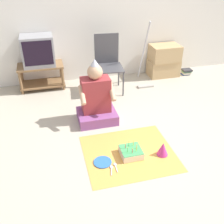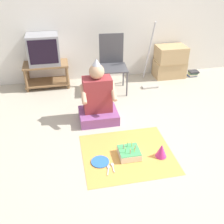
{
  "view_description": "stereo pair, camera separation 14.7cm",
  "coord_description": "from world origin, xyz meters",
  "px_view_note": "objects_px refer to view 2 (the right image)",
  "views": [
    {
      "loc": [
        -1.18,
        -2.21,
        2.01
      ],
      "look_at": [
        -0.49,
        0.43,
        0.35
      ],
      "focal_mm": 42.0,
      "sensor_mm": 36.0,
      "label": 1
    },
    {
      "loc": [
        -1.03,
        -2.24,
        2.01
      ],
      "look_at": [
        -0.49,
        0.43,
        0.35
      ],
      "focal_mm": 42.0,
      "sensor_mm": 36.0,
      "label": 2
    }
  ],
  "objects_px": {
    "tv": "(44,49)",
    "folding_chair": "(112,60)",
    "cardboard_box_stack": "(170,62)",
    "dust_mop": "(149,68)",
    "birthday_cake": "(129,153)",
    "party_hat_blue": "(161,151)",
    "paper_plate": "(100,162)",
    "person_seated": "(98,100)",
    "book_pile": "(193,73)"
  },
  "relations": [
    {
      "from": "tv",
      "to": "cardboard_box_stack",
      "type": "xyz_separation_m",
      "value": [
        2.24,
        -0.02,
        -0.37
      ]
    },
    {
      "from": "tv",
      "to": "person_seated",
      "type": "relative_size",
      "value": 0.57
    },
    {
      "from": "cardboard_box_stack",
      "to": "dust_mop",
      "type": "relative_size",
      "value": 0.52
    },
    {
      "from": "tv",
      "to": "birthday_cake",
      "type": "distance_m",
      "value": 2.37
    },
    {
      "from": "person_seated",
      "to": "dust_mop",
      "type": "bearing_deg",
      "value": 41.53
    },
    {
      "from": "book_pile",
      "to": "cardboard_box_stack",
      "type": "bearing_deg",
      "value": 170.35
    },
    {
      "from": "book_pile",
      "to": "party_hat_blue",
      "type": "xyz_separation_m",
      "value": [
        -1.42,
        -2.07,
        0.03
      ]
    },
    {
      "from": "cardboard_box_stack",
      "to": "paper_plate",
      "type": "height_order",
      "value": "cardboard_box_stack"
    },
    {
      "from": "folding_chair",
      "to": "book_pile",
      "type": "distance_m",
      "value": 1.69
    },
    {
      "from": "tv",
      "to": "birthday_cake",
      "type": "bearing_deg",
      "value": -66.31
    },
    {
      "from": "folding_chair",
      "to": "cardboard_box_stack",
      "type": "bearing_deg",
      "value": 14.71
    },
    {
      "from": "folding_chair",
      "to": "person_seated",
      "type": "distance_m",
      "value": 1.01
    },
    {
      "from": "book_pile",
      "to": "folding_chair",
      "type": "bearing_deg",
      "value": -172.05
    },
    {
      "from": "tv",
      "to": "birthday_cake",
      "type": "relative_size",
      "value": 2.11
    },
    {
      "from": "birthday_cake",
      "to": "paper_plate",
      "type": "distance_m",
      "value": 0.35
    },
    {
      "from": "tv",
      "to": "folding_chair",
      "type": "distance_m",
      "value": 1.14
    },
    {
      "from": "tv",
      "to": "book_pile",
      "type": "xyz_separation_m",
      "value": [
        2.69,
        -0.1,
        -0.61
      ]
    },
    {
      "from": "tv",
      "to": "party_hat_blue",
      "type": "height_order",
      "value": "tv"
    },
    {
      "from": "paper_plate",
      "to": "tv",
      "type": "bearing_deg",
      "value": 105.06
    },
    {
      "from": "folding_chair",
      "to": "book_pile",
      "type": "xyz_separation_m",
      "value": [
        1.61,
        0.23,
        -0.46
      ]
    },
    {
      "from": "cardboard_box_stack",
      "to": "party_hat_blue",
      "type": "bearing_deg",
      "value": -114.03
    },
    {
      "from": "dust_mop",
      "to": "birthday_cake",
      "type": "distance_m",
      "value": 1.97
    },
    {
      "from": "book_pile",
      "to": "party_hat_blue",
      "type": "bearing_deg",
      "value": -124.37
    },
    {
      "from": "cardboard_box_stack",
      "to": "person_seated",
      "type": "relative_size",
      "value": 0.66
    },
    {
      "from": "folding_chair",
      "to": "paper_plate",
      "type": "relative_size",
      "value": 4.55
    },
    {
      "from": "person_seated",
      "to": "book_pile",
      "type": "bearing_deg",
      "value": 29.68
    },
    {
      "from": "tv",
      "to": "person_seated",
      "type": "xyz_separation_m",
      "value": [
        0.69,
        -1.24,
        -0.36
      ]
    },
    {
      "from": "folding_chair",
      "to": "party_hat_blue",
      "type": "distance_m",
      "value": 1.91
    },
    {
      "from": "person_seated",
      "to": "party_hat_blue",
      "type": "bearing_deg",
      "value": -58.1
    },
    {
      "from": "folding_chair",
      "to": "party_hat_blue",
      "type": "xyz_separation_m",
      "value": [
        0.2,
        -1.85,
        -0.43
      ]
    },
    {
      "from": "tv",
      "to": "person_seated",
      "type": "height_order",
      "value": "tv"
    },
    {
      "from": "cardboard_box_stack",
      "to": "party_hat_blue",
      "type": "height_order",
      "value": "cardboard_box_stack"
    },
    {
      "from": "folding_chair",
      "to": "party_hat_blue",
      "type": "bearing_deg",
      "value": -83.92
    },
    {
      "from": "cardboard_box_stack",
      "to": "dust_mop",
      "type": "height_order",
      "value": "dust_mop"
    },
    {
      "from": "folding_chair",
      "to": "birthday_cake",
      "type": "height_order",
      "value": "folding_chair"
    },
    {
      "from": "party_hat_blue",
      "to": "paper_plate",
      "type": "relative_size",
      "value": 0.8
    },
    {
      "from": "tv",
      "to": "folding_chair",
      "type": "height_order",
      "value": "folding_chair"
    },
    {
      "from": "cardboard_box_stack",
      "to": "dust_mop",
      "type": "bearing_deg",
      "value": -149.4
    },
    {
      "from": "person_seated",
      "to": "paper_plate",
      "type": "bearing_deg",
      "value": -97.68
    },
    {
      "from": "book_pile",
      "to": "person_seated",
      "type": "bearing_deg",
      "value": -150.32
    },
    {
      "from": "paper_plate",
      "to": "book_pile",
      "type": "bearing_deg",
      "value": 43.81
    },
    {
      "from": "tv",
      "to": "dust_mop",
      "type": "distance_m",
      "value": 1.8
    },
    {
      "from": "book_pile",
      "to": "birthday_cake",
      "type": "bearing_deg",
      "value": -131.67
    },
    {
      "from": "dust_mop",
      "to": "tv",
      "type": "bearing_deg",
      "value": 169.61
    },
    {
      "from": "book_pile",
      "to": "party_hat_blue",
      "type": "relative_size",
      "value": 1.16
    },
    {
      "from": "person_seated",
      "to": "paper_plate",
      "type": "xyz_separation_m",
      "value": [
        -0.12,
        -0.89,
        -0.29
      ]
    },
    {
      "from": "party_hat_blue",
      "to": "paper_plate",
      "type": "distance_m",
      "value": 0.71
    },
    {
      "from": "person_seated",
      "to": "folding_chair",
      "type": "bearing_deg",
      "value": 67.18
    },
    {
      "from": "dust_mop",
      "to": "book_pile",
      "type": "height_order",
      "value": "dust_mop"
    },
    {
      "from": "paper_plate",
      "to": "birthday_cake",
      "type": "bearing_deg",
      "value": 6.5
    }
  ]
}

